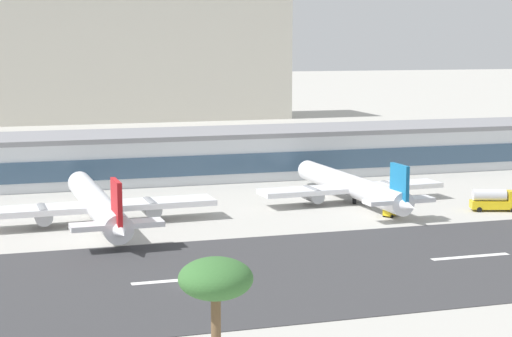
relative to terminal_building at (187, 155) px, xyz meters
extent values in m
plane|color=#B2AFA8|center=(-17.21, -82.35, -5.21)|extent=(1400.00, 1400.00, 0.00)
cube|color=#38383A|center=(-17.21, -80.08, -5.17)|extent=(800.00, 40.77, 0.08)
cube|color=white|center=(-18.37, -80.08, -5.12)|extent=(12.00, 1.20, 0.01)
cube|color=white|center=(23.34, -80.08, -5.12)|extent=(12.00, 1.20, 0.01)
cube|color=silver|center=(0.00, 0.06, -0.50)|extent=(207.58, 20.73, 9.40)
cube|color=#38516B|center=(0.00, -10.46, -0.97)|extent=(201.35, 0.30, 4.23)
cube|color=gray|center=(0.00, 0.06, 4.70)|extent=(209.65, 20.94, 1.00)
cube|color=beige|center=(-0.86, 146.60, 18.42)|extent=(140.90, 33.38, 47.25)
cylinder|color=white|center=(-24.34, -41.96, -1.83)|extent=(5.96, 43.70, 4.36)
sphere|color=white|center=(-25.14, -20.18, -1.83)|extent=(4.14, 4.14, 4.14)
cone|color=white|center=(-23.54, -63.73, -1.83)|extent=(4.21, 7.98, 3.92)
cube|color=white|center=(-24.31, -42.83, -2.26)|extent=(39.64, 7.99, 0.96)
cylinder|color=gray|center=(-15.44, -42.50, -3.03)|extent=(3.06, 6.20, 2.83)
cylinder|color=gray|center=(-33.17, -43.15, -3.03)|extent=(3.06, 6.20, 2.83)
cube|color=white|center=(-23.60, -61.99, -1.39)|extent=(13.53, 4.09, 0.77)
cube|color=red|center=(-23.60, -61.99, 1.66)|extent=(0.91, 5.90, 6.97)
cylinder|color=black|center=(-24.26, -44.13, -4.61)|extent=(0.78, 0.78, 1.20)
cylinder|color=silver|center=(23.41, -36.51, -2.04)|extent=(6.20, 40.98, 4.08)
sphere|color=silver|center=(22.35, -16.13, -2.04)|extent=(3.88, 3.88, 3.88)
cone|color=silver|center=(24.47, -56.90, -2.04)|extent=(4.05, 7.53, 3.67)
cube|color=silver|center=(23.46, -37.33, -2.45)|extent=(36.12, 7.98, 0.90)
cylinder|color=gray|center=(31.51, -36.91, -3.16)|extent=(2.95, 5.85, 2.65)
cylinder|color=gray|center=(15.40, -37.75, -3.16)|extent=(2.95, 5.85, 2.65)
cube|color=silver|center=(24.39, -55.27, -1.63)|extent=(12.35, 4.00, 0.72)
cube|color=#1975B2|center=(24.39, -55.27, 1.23)|extent=(0.94, 5.54, 6.53)
cylinder|color=black|center=(23.52, -38.55, -4.64)|extent=(0.73, 0.73, 1.12)
cube|color=gold|center=(44.79, -52.04, -4.06)|extent=(8.89, 5.11, 1.40)
cylinder|color=silver|center=(43.82, -51.73, -2.31)|extent=(6.15, 3.79, 2.10)
cylinder|color=black|center=(48.02, -51.73, -4.76)|extent=(0.94, 0.55, 0.90)
cylinder|color=black|center=(41.56, -52.36, -4.76)|extent=(0.94, 0.55, 0.90)
cylinder|color=black|center=(42.36, -49.89, -4.76)|extent=(0.94, 0.55, 0.90)
cube|color=gold|center=(25.04, -51.23, -4.41)|extent=(3.57, 3.02, 1.00)
cube|color=black|center=(25.04, -51.23, -3.46)|extent=(2.31, 2.09, 0.90)
cylinder|color=black|center=(26.42, -51.33, -4.91)|extent=(0.66, 0.55, 0.60)
cylinder|color=black|center=(25.59, -49.96, -4.91)|extent=(0.66, 0.55, 0.60)
cylinder|color=black|center=(24.50, -52.49, -4.91)|extent=(0.66, 0.55, 0.60)
cylinder|color=black|center=(23.67, -51.12, -4.91)|extent=(0.66, 0.55, 0.60)
ellipsoid|color=#386B33|center=(-25.41, -127.94, 8.67)|extent=(5.22, 5.22, 2.87)
camera|label=1|loc=(-39.25, -183.64, 24.91)|focal=60.22mm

